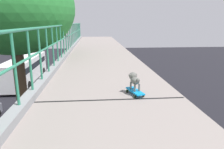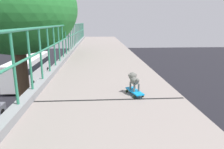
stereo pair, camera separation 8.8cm
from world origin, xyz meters
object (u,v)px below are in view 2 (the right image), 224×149
object	(u,v)px
small_dog	(134,79)
toy_skateboard	(135,91)
car_black_fifth	(16,136)
city_bus	(29,68)
car_green_seventh	(44,101)

from	to	relation	value
small_dog	toy_skateboard	bearing A→B (deg)	-80.28
car_black_fifth	city_bus	size ratio (longest dim) A/B	0.35
city_bus	toy_skateboard	size ratio (longest dim) A/B	21.46
car_green_seventh	city_bus	xyz separation A→B (m)	(-3.94, 8.97, 1.16)
toy_skateboard	small_dog	xyz separation A→B (m)	(-0.01, 0.06, 0.23)
small_dog	car_black_fifth	bearing A→B (deg)	125.83
car_black_fifth	small_dog	xyz separation A→B (m)	(5.89, -8.15, 5.81)
car_black_fifth	toy_skateboard	size ratio (longest dim) A/B	7.61
car_black_fifth	city_bus	world-z (taller)	city_bus
car_green_seventh	small_dog	world-z (taller)	small_dog
car_black_fifth	small_dog	bearing A→B (deg)	-54.17
car_green_seventh	toy_skateboard	distance (m)	16.38
car_black_fifth	toy_skateboard	bearing A→B (deg)	-54.33
city_bus	small_dog	world-z (taller)	small_dog
small_dog	city_bus	bearing A→B (deg)	112.52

